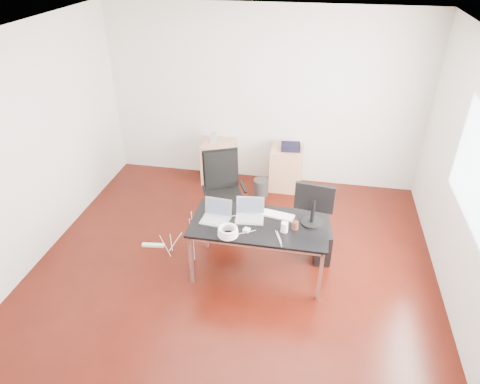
% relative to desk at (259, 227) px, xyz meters
% --- Properties ---
extents(room_shell, '(5.00, 5.00, 5.00)m').
position_rel_desk_xyz_m(room_shell, '(-0.28, -0.09, 0.73)').
color(room_shell, '#340B06').
rests_on(room_shell, ground).
extents(desk, '(1.60, 0.80, 0.73)m').
position_rel_desk_xyz_m(desk, '(0.00, 0.00, 0.00)').
color(desk, black).
rests_on(desk, ground).
extents(office_chair, '(0.63, 0.65, 1.08)m').
position_rel_desk_xyz_m(office_chair, '(-0.65, 0.93, -0.07)').
color(office_chair, black).
rests_on(office_chair, ground).
extents(filing_cabinet_left, '(0.50, 0.50, 0.70)m').
position_rel_desk_xyz_m(filing_cabinet_left, '(-1.00, 2.13, -0.33)').
color(filing_cabinet_left, tan).
rests_on(filing_cabinet_left, ground).
extents(filing_cabinet_right, '(0.50, 0.50, 0.70)m').
position_rel_desk_xyz_m(filing_cabinet_right, '(0.13, 2.13, -0.33)').
color(filing_cabinet_right, tan).
rests_on(filing_cabinet_right, ground).
extents(pc_tower, '(0.25, 0.47, 0.44)m').
position_rel_desk_xyz_m(pc_tower, '(0.76, 0.44, -0.46)').
color(pc_tower, black).
rests_on(pc_tower, ground).
extents(wastebasket, '(0.25, 0.25, 0.28)m').
position_rel_desk_xyz_m(wastebasket, '(-0.23, 1.79, -0.54)').
color(wastebasket, black).
rests_on(wastebasket, ground).
extents(power_strip, '(0.30, 0.09, 0.04)m').
position_rel_desk_xyz_m(power_strip, '(-1.47, 0.21, -0.66)').
color(power_strip, white).
rests_on(power_strip, ground).
extents(laptop_left, '(0.35, 0.28, 0.23)m').
position_rel_desk_xyz_m(laptop_left, '(-0.51, -0.01, 0.11)').
color(laptop_left, silver).
rests_on(laptop_left, desk).
extents(laptop_right, '(0.36, 0.29, 0.23)m').
position_rel_desk_xyz_m(laptop_right, '(-0.13, 0.09, 0.11)').
color(laptop_right, silver).
rests_on(laptop_right, desk).
extents(monitor, '(0.45, 0.26, 0.51)m').
position_rel_desk_xyz_m(monitor, '(0.60, 0.14, 0.34)').
color(monitor, black).
rests_on(monitor, desk).
extents(keyboard, '(0.46, 0.22, 0.02)m').
position_rel_desk_xyz_m(keyboard, '(0.17, 0.19, 0.06)').
color(keyboard, white).
rests_on(keyboard, desk).
extents(cup_white, '(0.10, 0.10, 0.12)m').
position_rel_desk_xyz_m(cup_white, '(0.30, -0.10, 0.11)').
color(cup_white, white).
rests_on(cup_white, desk).
extents(cup_brown, '(0.08, 0.08, 0.10)m').
position_rel_desk_xyz_m(cup_brown, '(0.41, -0.03, 0.10)').
color(cup_brown, '#52241C').
rests_on(cup_brown, desk).
extents(cable_coil, '(0.24, 0.24, 0.11)m').
position_rel_desk_xyz_m(cable_coil, '(-0.31, -0.30, 0.11)').
color(cable_coil, white).
rests_on(cable_coil, desk).
extents(power_adapter, '(0.09, 0.09, 0.03)m').
position_rel_desk_xyz_m(power_adapter, '(-0.12, -0.17, 0.07)').
color(power_adapter, white).
rests_on(power_adapter, desk).
extents(speaker, '(0.10, 0.09, 0.18)m').
position_rel_desk_xyz_m(speaker, '(-1.07, 2.12, 0.11)').
color(speaker, '#9E9E9E').
rests_on(speaker, filing_cabinet_left).
extents(navy_garment, '(0.32, 0.27, 0.09)m').
position_rel_desk_xyz_m(navy_garment, '(0.18, 2.11, 0.07)').
color(navy_garment, black).
rests_on(navy_garment, filing_cabinet_right).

